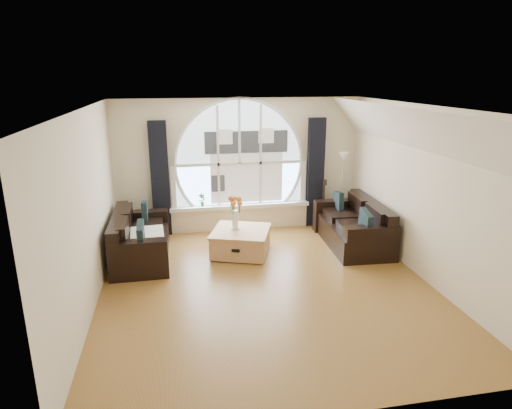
% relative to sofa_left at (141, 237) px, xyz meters
% --- Properties ---
extents(ground, '(5.00, 5.50, 0.01)m').
position_rel_sofa_left_xyz_m(ground, '(1.95, -1.44, -0.40)').
color(ground, brown).
rests_on(ground, ground).
extents(ceiling, '(5.00, 5.50, 0.01)m').
position_rel_sofa_left_xyz_m(ceiling, '(1.95, -1.44, 2.30)').
color(ceiling, silver).
rests_on(ceiling, ground).
extents(wall_back, '(5.00, 0.01, 2.70)m').
position_rel_sofa_left_xyz_m(wall_back, '(1.95, 1.31, 0.95)').
color(wall_back, beige).
rests_on(wall_back, ground).
extents(wall_front, '(5.00, 0.01, 2.70)m').
position_rel_sofa_left_xyz_m(wall_front, '(1.95, -4.19, 0.95)').
color(wall_front, beige).
rests_on(wall_front, ground).
extents(wall_left, '(0.01, 5.50, 2.70)m').
position_rel_sofa_left_xyz_m(wall_left, '(-0.55, -1.44, 0.95)').
color(wall_left, beige).
rests_on(wall_left, ground).
extents(wall_right, '(0.01, 5.50, 2.70)m').
position_rel_sofa_left_xyz_m(wall_right, '(4.45, -1.44, 0.95)').
color(wall_right, beige).
rests_on(wall_right, ground).
extents(attic_slope, '(0.92, 5.50, 0.72)m').
position_rel_sofa_left_xyz_m(attic_slope, '(4.15, -1.44, 1.95)').
color(attic_slope, silver).
rests_on(attic_slope, ground).
extents(arched_window, '(2.60, 0.06, 2.15)m').
position_rel_sofa_left_xyz_m(arched_window, '(1.95, 1.28, 1.23)').
color(arched_window, silver).
rests_on(arched_window, wall_back).
extents(window_sill, '(2.90, 0.22, 0.08)m').
position_rel_sofa_left_xyz_m(window_sill, '(1.95, 1.21, 0.11)').
color(window_sill, white).
rests_on(window_sill, wall_back).
extents(window_frame, '(2.76, 0.08, 2.15)m').
position_rel_sofa_left_xyz_m(window_frame, '(1.95, 1.25, 1.23)').
color(window_frame, white).
rests_on(window_frame, wall_back).
extents(neighbor_house, '(1.70, 0.02, 1.50)m').
position_rel_sofa_left_xyz_m(neighbor_house, '(2.10, 1.26, 1.10)').
color(neighbor_house, silver).
rests_on(neighbor_house, wall_back).
extents(curtain_left, '(0.35, 0.12, 2.30)m').
position_rel_sofa_left_xyz_m(curtain_left, '(0.35, 1.19, 0.75)').
color(curtain_left, black).
rests_on(curtain_left, ground).
extents(curtain_right, '(0.35, 0.12, 2.30)m').
position_rel_sofa_left_xyz_m(curtain_right, '(3.55, 1.19, 0.75)').
color(curtain_right, black).
rests_on(curtain_right, ground).
extents(sofa_left, '(0.94, 1.86, 0.82)m').
position_rel_sofa_left_xyz_m(sofa_left, '(0.00, 0.00, 0.00)').
color(sofa_left, black).
rests_on(sofa_left, ground).
extents(sofa_right, '(1.05, 1.95, 0.84)m').
position_rel_sofa_left_xyz_m(sofa_right, '(3.90, -0.06, 0.00)').
color(sofa_right, black).
rests_on(sofa_right, ground).
extents(coffee_chest, '(1.26, 1.26, 0.49)m').
position_rel_sofa_left_xyz_m(coffee_chest, '(1.75, -0.09, -0.16)').
color(coffee_chest, tan).
rests_on(coffee_chest, ground).
extents(throw_blanket, '(0.59, 0.59, 0.10)m').
position_rel_sofa_left_xyz_m(throw_blanket, '(0.12, -0.16, 0.10)').
color(throw_blanket, silver).
rests_on(throw_blanket, sofa_left).
extents(vase_flowers, '(0.24, 0.24, 0.70)m').
position_rel_sofa_left_xyz_m(vase_flowers, '(1.67, 0.00, 0.44)').
color(vase_flowers, white).
rests_on(vase_flowers, coffee_chest).
extents(floor_lamp, '(0.24, 0.24, 1.60)m').
position_rel_sofa_left_xyz_m(floor_lamp, '(4.08, 0.99, 0.40)').
color(floor_lamp, '#B2B2B2').
rests_on(floor_lamp, ground).
extents(guitar, '(0.41, 0.32, 1.06)m').
position_rel_sofa_left_xyz_m(guitar, '(3.69, 1.05, 0.13)').
color(guitar, brown).
rests_on(guitar, ground).
extents(potted_plant, '(0.16, 0.13, 0.27)m').
position_rel_sofa_left_xyz_m(potted_plant, '(1.16, 1.21, 0.29)').
color(potted_plant, '#1E6023').
rests_on(potted_plant, window_sill).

